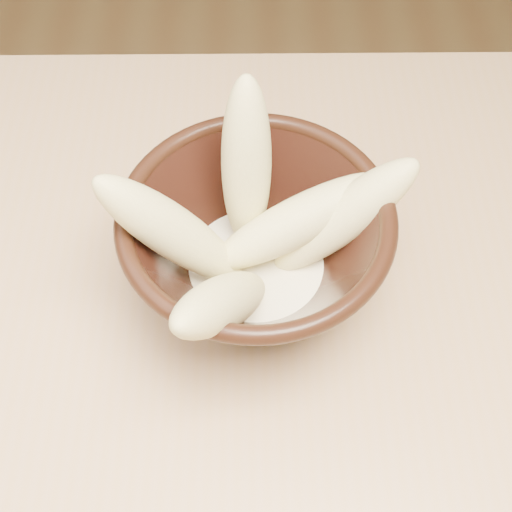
# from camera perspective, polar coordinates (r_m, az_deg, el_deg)

# --- Properties ---
(table) EXTENTS (1.20, 0.80, 0.75)m
(table) POSITION_cam_1_polar(r_m,az_deg,el_deg) (0.61, -1.84, -15.67)
(table) COLOR tan
(table) RESTS_ON ground
(bowl) EXTENTS (0.20, 0.20, 0.11)m
(bowl) POSITION_cam_1_polar(r_m,az_deg,el_deg) (0.53, -0.00, 0.56)
(bowl) COLOR black
(bowl) RESTS_ON table
(milk_puddle) EXTENTS (0.11, 0.11, 0.02)m
(milk_puddle) POSITION_cam_1_polar(r_m,az_deg,el_deg) (0.55, 0.00, -1.01)
(milk_puddle) COLOR #F0E6C1
(milk_puddle) RESTS_ON bowl
(banana_upright) EXTENTS (0.04, 0.08, 0.15)m
(banana_upright) POSITION_cam_1_polar(r_m,az_deg,el_deg) (0.52, -0.78, 7.28)
(banana_upright) COLOR #D9CD80
(banana_upright) RESTS_ON bowl
(banana_left) EXTENTS (0.12, 0.04, 0.14)m
(banana_left) POSITION_cam_1_polar(r_m,az_deg,el_deg) (0.50, -6.66, 1.92)
(banana_left) COLOR #D9CD80
(banana_left) RESTS_ON bowl
(banana_right) EXTENTS (0.13, 0.07, 0.11)m
(banana_right) POSITION_cam_1_polar(r_m,az_deg,el_deg) (0.52, 7.05, 3.17)
(banana_right) COLOR #D9CD80
(banana_right) RESTS_ON bowl
(banana_across) EXTENTS (0.15, 0.09, 0.08)m
(banana_across) POSITION_cam_1_polar(r_m,az_deg,el_deg) (0.52, 3.41, 2.80)
(banana_across) COLOR #D9CD80
(banana_across) RESTS_ON bowl
(banana_front) EXTENTS (0.09, 0.13, 0.12)m
(banana_front) POSITION_cam_1_polar(r_m,az_deg,el_deg) (0.47, -2.73, -3.79)
(banana_front) COLOR #D9CD80
(banana_front) RESTS_ON bowl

